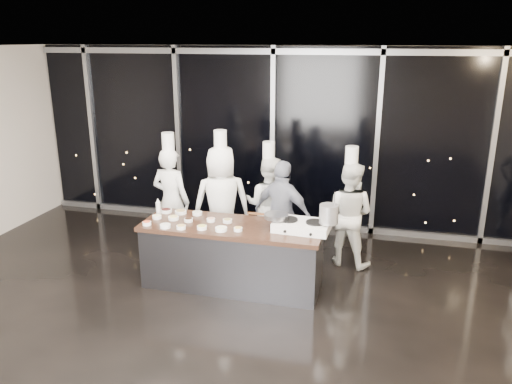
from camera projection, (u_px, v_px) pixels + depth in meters
ground at (211, 318)px, 6.16m from camera, size 9.00×9.00×0.00m
room_shell at (221, 140)px, 5.46m from camera, size 9.02×7.02×3.21m
window_wall at (273, 139)px, 8.87m from camera, size 8.90×0.11×3.20m
demo_counter at (232, 255)px, 6.86m from camera, size 2.46×0.86×0.90m
stove at (302, 226)px, 6.52m from camera, size 0.75×0.50×0.14m
frying_pan at (276, 216)px, 6.58m from camera, size 0.56×0.34×0.05m
stock_pot at (329, 214)px, 6.36m from camera, size 0.26×0.26×0.24m
prep_bowls at (188, 220)px, 6.84m from camera, size 1.37×0.72×0.05m
squeeze_bottle at (158, 207)px, 7.10m from camera, size 0.07×0.07×0.24m
chef_far_left at (171, 200)px, 7.83m from camera, size 0.68×0.49×1.95m
chef_left at (222, 203)px, 7.61m from camera, size 1.04×0.89×2.02m
chef_center at (268, 204)px, 7.93m from camera, size 0.78×0.61×1.79m
guest at (283, 214)px, 7.40m from camera, size 1.03×0.70×1.62m
chef_right at (348, 213)px, 7.45m from camera, size 0.91×0.79×1.83m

